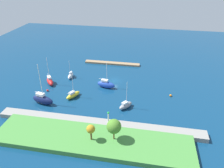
{
  "coord_description": "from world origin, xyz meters",
  "views": [
    {
      "loc": [
        -12.23,
        71.68,
        38.83
      ],
      "look_at": [
        0.0,
        5.41,
        1.5
      ],
      "focal_mm": 34.65,
      "sensor_mm": 36.0,
      "label": 1
    }
  ],
  "objects_px": {
    "sailboat_white_inner_mooring": "(71,76)",
    "park_tree_west": "(114,126)",
    "pier_dock": "(112,63)",
    "sailboat_blue_west_end": "(106,84)",
    "sailboat_navy_far_north": "(43,99)",
    "sailboat_gray_east_end": "(126,105)",
    "sailboat_red_lone_north": "(50,81)",
    "mooring_buoy_orange": "(171,95)",
    "sailboat_yellow_along_channel": "(73,95)",
    "park_tree_midwest": "(91,129)",
    "harbor_beacon": "(108,117)",
    "mooring_buoy_red": "(48,90)"
  },
  "relations": [
    {
      "from": "sailboat_red_lone_north",
      "to": "pier_dock",
      "type": "bearing_deg",
      "value": 101.8
    },
    {
      "from": "mooring_buoy_red",
      "to": "mooring_buoy_orange",
      "type": "height_order",
      "value": "mooring_buoy_orange"
    },
    {
      "from": "sailboat_red_lone_north",
      "to": "sailboat_blue_west_end",
      "type": "relative_size",
      "value": 1.05
    },
    {
      "from": "park_tree_midwest",
      "to": "sailboat_red_lone_north",
      "type": "xyz_separation_m",
      "value": [
        23.16,
        -26.83,
        -3.32
      ]
    },
    {
      "from": "sailboat_navy_far_north",
      "to": "harbor_beacon",
      "type": "bearing_deg",
      "value": -6.83
    },
    {
      "from": "pier_dock",
      "to": "sailboat_white_inner_mooring",
      "type": "relative_size",
      "value": 3.4
    },
    {
      "from": "sailboat_yellow_along_channel",
      "to": "sailboat_navy_far_north",
      "type": "height_order",
      "value": "sailboat_navy_far_north"
    },
    {
      "from": "harbor_beacon",
      "to": "sailboat_yellow_along_channel",
      "type": "height_order",
      "value": "sailboat_yellow_along_channel"
    },
    {
      "from": "pier_dock",
      "to": "sailboat_white_inner_mooring",
      "type": "xyz_separation_m",
      "value": [
        13.53,
        15.96,
        0.55
      ]
    },
    {
      "from": "harbor_beacon",
      "to": "sailboat_navy_far_north",
      "type": "distance_m",
      "value": 23.85
    },
    {
      "from": "pier_dock",
      "to": "sailboat_red_lone_north",
      "type": "relative_size",
      "value": 2.33
    },
    {
      "from": "harbor_beacon",
      "to": "sailboat_navy_far_north",
      "type": "height_order",
      "value": "sailboat_navy_far_north"
    },
    {
      "from": "sailboat_red_lone_north",
      "to": "mooring_buoy_orange",
      "type": "relative_size",
      "value": 13.67
    },
    {
      "from": "sailboat_white_inner_mooring",
      "to": "mooring_buoy_orange",
      "type": "relative_size",
      "value": 9.35
    },
    {
      "from": "sailboat_gray_east_end",
      "to": "sailboat_red_lone_north",
      "type": "xyz_separation_m",
      "value": [
        29.51,
        -10.29,
        0.2
      ]
    },
    {
      "from": "sailboat_red_lone_north",
      "to": "mooring_buoy_orange",
      "type": "xyz_separation_m",
      "value": [
        -43.54,
        0.91,
        -0.79
      ]
    },
    {
      "from": "sailboat_white_inner_mooring",
      "to": "mooring_buoy_orange",
      "type": "bearing_deg",
      "value": 79.89
    },
    {
      "from": "sailboat_blue_west_end",
      "to": "sailboat_yellow_along_channel",
      "type": "relative_size",
      "value": 1.2
    },
    {
      "from": "pier_dock",
      "to": "sailboat_yellow_along_channel",
      "type": "xyz_separation_m",
      "value": [
        7.81,
        29.43,
        0.56
      ]
    },
    {
      "from": "sailboat_gray_east_end",
      "to": "sailboat_blue_west_end",
      "type": "relative_size",
      "value": 0.91
    },
    {
      "from": "sailboat_blue_west_end",
      "to": "sailboat_navy_far_north",
      "type": "height_order",
      "value": "sailboat_navy_far_north"
    },
    {
      "from": "sailboat_gray_east_end",
      "to": "sailboat_blue_west_end",
      "type": "distance_m",
      "value": 14.16
    },
    {
      "from": "sailboat_white_inner_mooring",
      "to": "sailboat_gray_east_end",
      "type": "bearing_deg",
      "value": 55.74
    },
    {
      "from": "park_tree_midwest",
      "to": "sailboat_yellow_along_channel",
      "type": "height_order",
      "value": "sailboat_yellow_along_channel"
    },
    {
      "from": "pier_dock",
      "to": "mooring_buoy_red",
      "type": "bearing_deg",
      "value": 56.75
    },
    {
      "from": "harbor_beacon",
      "to": "park_tree_west",
      "type": "bearing_deg",
      "value": 113.78
    },
    {
      "from": "park_tree_west",
      "to": "sailboat_gray_east_end",
      "type": "distance_m",
      "value": 15.94
    },
    {
      "from": "park_tree_west",
      "to": "sailboat_white_inner_mooring",
      "type": "height_order",
      "value": "sailboat_white_inner_mooring"
    },
    {
      "from": "park_tree_west",
      "to": "sailboat_navy_far_north",
      "type": "bearing_deg",
      "value": -27.25
    },
    {
      "from": "park_tree_west",
      "to": "sailboat_blue_west_end",
      "type": "relative_size",
      "value": 0.57
    },
    {
      "from": "mooring_buoy_red",
      "to": "sailboat_red_lone_north",
      "type": "bearing_deg",
      "value": -74.77
    },
    {
      "from": "sailboat_yellow_along_channel",
      "to": "sailboat_blue_west_end",
      "type": "bearing_deg",
      "value": -20.42
    },
    {
      "from": "harbor_beacon",
      "to": "park_tree_west",
      "type": "height_order",
      "value": "park_tree_west"
    },
    {
      "from": "mooring_buoy_red",
      "to": "sailboat_blue_west_end",
      "type": "bearing_deg",
      "value": -162.18
    },
    {
      "from": "sailboat_blue_west_end",
      "to": "sailboat_yellow_along_channel",
      "type": "xyz_separation_m",
      "value": [
        9.44,
        8.38,
        -0.4
      ]
    },
    {
      "from": "sailboat_gray_east_end",
      "to": "mooring_buoy_orange",
      "type": "bearing_deg",
      "value": -18.24
    },
    {
      "from": "sailboat_blue_west_end",
      "to": "mooring_buoy_red",
      "type": "distance_m",
      "value": 20.55
    },
    {
      "from": "harbor_beacon",
      "to": "sailboat_white_inner_mooring",
      "type": "relative_size",
      "value": 0.52
    },
    {
      "from": "harbor_beacon",
      "to": "mooring_buoy_orange",
      "type": "xyz_separation_m",
      "value": [
        -17.49,
        -19.06,
        -3.08
      ]
    },
    {
      "from": "park_tree_midwest",
      "to": "sailboat_blue_west_end",
      "type": "bearing_deg",
      "value": -85.53
    },
    {
      "from": "pier_dock",
      "to": "park_tree_west",
      "type": "relative_size",
      "value": 4.29
    },
    {
      "from": "pier_dock",
      "to": "sailboat_red_lone_north",
      "type": "distance_m",
      "value": 29.35
    },
    {
      "from": "mooring_buoy_orange",
      "to": "sailboat_gray_east_end",
      "type": "bearing_deg",
      "value": 33.77
    },
    {
      "from": "park_tree_midwest",
      "to": "sailboat_yellow_along_channel",
      "type": "xyz_separation_m",
      "value": [
        11.62,
        -19.45,
        -3.55
      ]
    },
    {
      "from": "pier_dock",
      "to": "harbor_beacon",
      "type": "distance_m",
      "value": 42.67
    },
    {
      "from": "sailboat_gray_east_end",
      "to": "sailboat_yellow_along_channel",
      "type": "relative_size",
      "value": 1.09
    },
    {
      "from": "park_tree_west",
      "to": "sailboat_white_inner_mooring",
      "type": "relative_size",
      "value": 0.79
    },
    {
      "from": "sailboat_white_inner_mooring",
      "to": "park_tree_west",
      "type": "bearing_deg",
      "value": 36.02
    },
    {
      "from": "sailboat_navy_far_north",
      "to": "pier_dock",
      "type": "bearing_deg",
      "value": 76.37
    },
    {
      "from": "sailboat_white_inner_mooring",
      "to": "sailboat_yellow_along_channel",
      "type": "bearing_deg",
      "value": 23.41
    }
  ]
}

